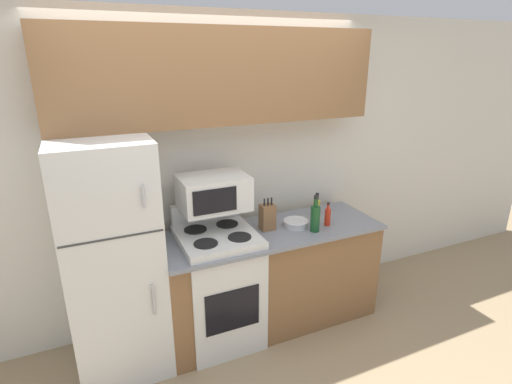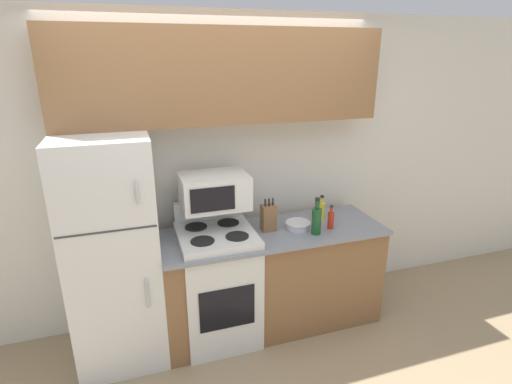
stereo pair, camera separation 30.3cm
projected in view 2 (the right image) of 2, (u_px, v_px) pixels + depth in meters
name	position (u px, v px, depth m)	size (l,w,h in m)	color
ground_plane	(247.00, 352.00, 3.15)	(12.00, 12.00, 0.00)	tan
wall_back	(221.00, 173.00, 3.38)	(8.00, 0.05, 2.55)	silver
lower_cabinets	(272.00, 277.00, 3.37)	(1.81, 0.64, 0.88)	brown
refrigerator	(113.00, 252.00, 2.90)	(0.63, 0.71, 1.73)	silver
upper_cabinets	(224.00, 76.00, 2.95)	(2.44, 0.31, 0.69)	brown
stove	(218.00, 283.00, 3.20)	(0.58, 0.62, 1.10)	silver
microwave	(214.00, 191.00, 3.06)	(0.51, 0.38, 0.26)	silver
knife_block	(268.00, 217.00, 3.19)	(0.11, 0.10, 0.27)	brown
bowl	(298.00, 225.00, 3.24)	(0.21, 0.21, 0.06)	silver
bottle_wine_green	(317.00, 220.00, 3.12)	(0.08, 0.08, 0.30)	#194C23
bottle_cooking_spray	(321.00, 210.00, 3.39)	(0.06, 0.06, 0.22)	gold
bottle_hot_sauce	(331.00, 219.00, 3.23)	(0.05, 0.05, 0.20)	red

